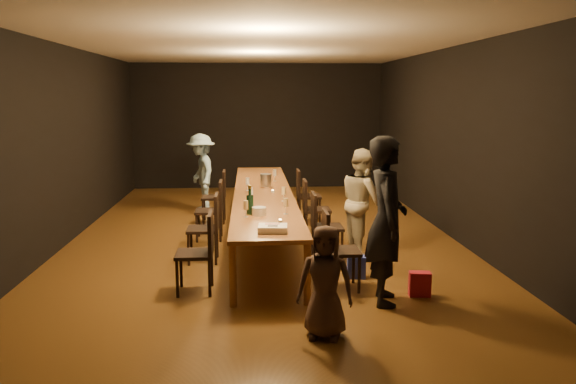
{
  "coord_description": "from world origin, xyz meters",
  "views": [
    {
      "loc": [
        -0.21,
        -8.66,
        2.25
      ],
      "look_at": [
        0.29,
        -1.48,
        1.0
      ],
      "focal_mm": 35.0,
      "sensor_mm": 36.0,
      "label": 1
    }
  ],
  "objects": [
    {
      "name": "chair_right_2",
      "position": [
        0.85,
        0.0,
        0.47
      ],
      "size": [
        0.42,
        0.42,
        0.93
      ],
      "primitive_type": null,
      "rotation": [
        0.0,
        0.0,
        -1.57
      ],
      "color": "black",
      "rests_on": "ground"
    },
    {
      "name": "gift_bag_red",
      "position": [
        1.7,
        -2.72,
        0.14
      ],
      "size": [
        0.25,
        0.15,
        0.28
      ],
      "primitive_type": "cube",
      "rotation": [
        0.0,
        0.0,
        -0.11
      ],
      "color": "red",
      "rests_on": "ground"
    },
    {
      "name": "chair_right_0",
      "position": [
        0.85,
        -2.4,
        0.47
      ],
      "size": [
        0.42,
        0.42,
        0.93
      ],
      "primitive_type": null,
      "rotation": [
        0.0,
        0.0,
        -1.57
      ],
      "color": "black",
      "rests_on": "ground"
    },
    {
      "name": "chair_right_3",
      "position": [
        0.85,
        1.2,
        0.47
      ],
      "size": [
        0.42,
        0.42,
        0.93
      ],
      "primitive_type": null,
      "rotation": [
        0.0,
        0.0,
        -1.57
      ],
      "color": "black",
      "rests_on": "ground"
    },
    {
      "name": "room_shell",
      "position": [
        0.0,
        0.0,
        2.08
      ],
      "size": [
        6.04,
        10.04,
        3.02
      ],
      "color": "black",
      "rests_on": "ground"
    },
    {
      "name": "chair_left_0",
      "position": [
        -0.85,
        -2.4,
        0.47
      ],
      "size": [
        0.42,
        0.42,
        0.93
      ],
      "primitive_type": null,
      "rotation": [
        0.0,
        0.0,
        1.57
      ],
      "color": "black",
      "rests_on": "ground"
    },
    {
      "name": "table",
      "position": [
        0.0,
        0.0,
        0.7
      ],
      "size": [
        0.9,
        6.0,
        0.75
      ],
      "color": "brown",
      "rests_on": "ground"
    },
    {
      "name": "wineglass_4",
      "position": [
        -0.24,
        0.13,
        0.85
      ],
      "size": [
        0.06,
        0.06,
        0.21
      ],
      "primitive_type": null,
      "color": "silver",
      "rests_on": "table"
    },
    {
      "name": "wineglass_5",
      "position": [
        0.23,
        1.08,
        0.85
      ],
      "size": [
        0.06,
        0.06,
        0.21
      ],
      "primitive_type": null,
      "color": "silver",
      "rests_on": "table"
    },
    {
      "name": "chair_right_1",
      "position": [
        0.85,
        -1.2,
        0.47
      ],
      "size": [
        0.42,
        0.42,
        0.93
      ],
      "primitive_type": null,
      "rotation": [
        0.0,
        0.0,
        -1.57
      ],
      "color": "black",
      "rests_on": "ground"
    },
    {
      "name": "woman_birthday",
      "position": [
        1.25,
        -2.86,
        0.91
      ],
      "size": [
        0.52,
        0.72,
        1.83
      ],
      "primitive_type": "imported",
      "rotation": [
        0.0,
        0.0,
        1.44
      ],
      "color": "black",
      "rests_on": "ground"
    },
    {
      "name": "chair_left_1",
      "position": [
        -0.85,
        -1.2,
        0.47
      ],
      "size": [
        0.42,
        0.42,
        0.93
      ],
      "primitive_type": null,
      "rotation": [
        0.0,
        0.0,
        1.57
      ],
      "color": "black",
      "rests_on": "ground"
    },
    {
      "name": "wineglass_0",
      "position": [
        -0.26,
        -1.82,
        0.85
      ],
      "size": [
        0.06,
        0.06,
        0.21
      ],
      "primitive_type": null,
      "color": "beige",
      "rests_on": "table"
    },
    {
      "name": "champagne_bottle",
      "position": [
        -0.21,
        -1.67,
        0.94
      ],
      "size": [
        0.09,
        0.09,
        0.37
      ],
      "primitive_type": null,
      "rotation": [
        0.0,
        0.0,
        -0.02
      ],
      "color": "black",
      "rests_on": "table"
    },
    {
      "name": "tealight_near",
      "position": [
        0.15,
        -2.14,
        0.77
      ],
      "size": [
        0.05,
        0.05,
        0.03
      ],
      "primitive_type": "cylinder",
      "color": "#B2B7B2",
      "rests_on": "table"
    },
    {
      "name": "wineglass_1",
      "position": [
        0.25,
        -1.69,
        0.85
      ],
      "size": [
        0.06,
        0.06,
        0.21
      ],
      "primitive_type": null,
      "color": "beige",
      "rests_on": "table"
    },
    {
      "name": "tealight_far",
      "position": [
        0.15,
        1.44,
        0.77
      ],
      "size": [
        0.05,
        0.05,
        0.03
      ],
      "primitive_type": "cylinder",
      "color": "#B2B7B2",
      "rests_on": "table"
    },
    {
      "name": "wineglass_3",
      "position": [
        0.27,
        -0.8,
        0.85
      ],
      "size": [
        0.06,
        0.06,
        0.21
      ],
      "primitive_type": null,
      "color": "beige",
      "rests_on": "table"
    },
    {
      "name": "gift_bag_blue",
      "position": [
        1.1,
        -2.03,
        0.14
      ],
      "size": [
        0.23,
        0.17,
        0.28
      ],
      "primitive_type": "cube",
      "rotation": [
        0.0,
        0.0,
        -0.08
      ],
      "color": "#2A3BB6",
      "rests_on": "ground"
    },
    {
      "name": "woman_tan",
      "position": [
        1.39,
        -0.94,
        0.76
      ],
      "size": [
        0.69,
        0.82,
        1.51
      ],
      "primitive_type": "imported",
      "rotation": [
        0.0,
        0.0,
        1.74
      ],
      "color": "#BCAE8D",
      "rests_on": "ground"
    },
    {
      "name": "chair_left_2",
      "position": [
        -0.85,
        0.0,
        0.47
      ],
      "size": [
        0.42,
        0.42,
        0.93
      ],
      "primitive_type": null,
      "rotation": [
        0.0,
        0.0,
        1.57
      ],
      "color": "black",
      "rests_on": "ground"
    },
    {
      "name": "ice_bucket",
      "position": [
        0.06,
        0.55,
        0.85
      ],
      "size": [
        0.21,
        0.21,
        0.2
      ],
      "primitive_type": "cylinder",
      "rotation": [
        0.0,
        0.0,
        -0.16
      ],
      "color": "silver",
      "rests_on": "table"
    },
    {
      "name": "birthday_cake",
      "position": [
        0.04,
        -2.61,
        0.79
      ],
      "size": [
        0.34,
        0.28,
        0.08
      ],
      "rotation": [
        0.0,
        0.0,
        -0.08
      ],
      "color": "white",
      "rests_on": "table"
    },
    {
      "name": "plate_stack",
      "position": [
        -0.09,
        -1.73,
        0.8
      ],
      "size": [
        0.19,
        0.19,
        0.1
      ],
      "primitive_type": "cylinder",
      "rotation": [
        0.0,
        0.0,
        0.02
      ],
      "color": "white",
      "rests_on": "table"
    },
    {
      "name": "tealight_mid",
      "position": [
        0.15,
        -0.05,
        0.77
      ],
      "size": [
        0.05,
        0.05,
        0.03
      ],
      "primitive_type": "cylinder",
      "color": "#B2B7B2",
      "rests_on": "table"
    },
    {
      "name": "man_blue",
      "position": [
        -1.15,
        2.3,
        0.75
      ],
      "size": [
        0.82,
        1.1,
        1.51
      ],
      "primitive_type": "imported",
      "rotation": [
        0.0,
        0.0,
        -1.27
      ],
      "color": "#80A6C6",
      "rests_on": "ground"
    },
    {
      "name": "wineglass_2",
      "position": [
        -0.19,
        -0.79,
        0.85
      ],
      "size": [
        0.06,
        0.06,
        0.21
      ],
      "primitive_type": null,
      "color": "silver",
      "rests_on": "table"
    },
    {
      "name": "ground",
      "position": [
        0.0,
        0.0,
        0.0
      ],
      "size": [
        10.0,
        10.0,
        0.0
      ],
      "primitive_type": "plane",
      "color": "#3F240F",
      "rests_on": "ground"
    },
    {
      "name": "chair_left_3",
      "position": [
        -0.85,
        1.2,
        0.47
      ],
      "size": [
        0.42,
        0.42,
        0.93
      ],
      "primitive_type": null,
      "rotation": [
        0.0,
        0.0,
        1.57
      ],
      "color": "black",
      "rests_on": "ground"
    },
    {
      "name": "child",
      "position": [
        0.48,
        -3.72,
        0.54
      ],
      "size": [
        0.59,
        0.46,
        1.07
      ],
      "primitive_type": "imported",
      "rotation": [
        0.0,
        0.0,
        -0.25
      ],
      "color": "#432E25",
      "rests_on": "ground"
    }
  ]
}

